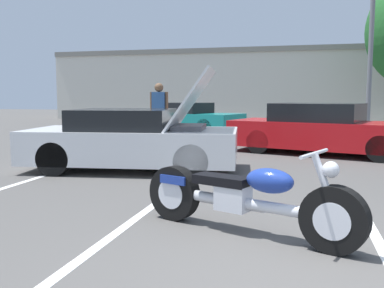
{
  "coord_description": "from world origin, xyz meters",
  "views": [
    {
      "loc": [
        -0.08,
        -3.45,
        1.49
      ],
      "look_at": [
        -1.61,
        2.56,
        0.8
      ],
      "focal_mm": 40.0,
      "sensor_mm": 36.0,
      "label": 1
    }
  ],
  "objects_px": {
    "light_pole": "(374,16)",
    "spectator_by_show_car": "(159,110)",
    "parked_car_mid_row": "(323,130)",
    "parked_car_left_row": "(186,119)",
    "motorcycle": "(244,198)",
    "show_car_hood_open": "(133,140)"
  },
  "relations": [
    {
      "from": "show_car_hood_open",
      "to": "parked_car_mid_row",
      "type": "height_order",
      "value": "show_car_hood_open"
    },
    {
      "from": "spectator_by_show_car",
      "to": "light_pole",
      "type": "bearing_deg",
      "value": 45.73
    },
    {
      "from": "parked_car_mid_row",
      "to": "spectator_by_show_car",
      "type": "height_order",
      "value": "spectator_by_show_car"
    },
    {
      "from": "motorcycle",
      "to": "parked_car_mid_row",
      "type": "relative_size",
      "value": 0.48
    },
    {
      "from": "show_car_hood_open",
      "to": "parked_car_mid_row",
      "type": "xyz_separation_m",
      "value": [
        3.86,
        3.51,
        0.01
      ]
    },
    {
      "from": "parked_car_mid_row",
      "to": "parked_car_left_row",
      "type": "height_order",
      "value": "parked_car_mid_row"
    },
    {
      "from": "parked_car_mid_row",
      "to": "parked_car_left_row",
      "type": "bearing_deg",
      "value": 154.53
    },
    {
      "from": "parked_car_mid_row",
      "to": "light_pole",
      "type": "bearing_deg",
      "value": 89.36
    },
    {
      "from": "motorcycle",
      "to": "spectator_by_show_car",
      "type": "xyz_separation_m",
      "value": [
        -3.22,
        6.67,
        0.72
      ]
    },
    {
      "from": "motorcycle",
      "to": "parked_car_mid_row",
      "type": "bearing_deg",
      "value": 102.36
    },
    {
      "from": "light_pole",
      "to": "spectator_by_show_car",
      "type": "bearing_deg",
      "value": -134.27
    },
    {
      "from": "spectator_by_show_car",
      "to": "parked_car_left_row",
      "type": "bearing_deg",
      "value": 96.75
    },
    {
      "from": "motorcycle",
      "to": "show_car_hood_open",
      "type": "bearing_deg",
      "value": 148.89
    },
    {
      "from": "motorcycle",
      "to": "parked_car_mid_row",
      "type": "height_order",
      "value": "parked_car_mid_row"
    },
    {
      "from": "parked_car_mid_row",
      "to": "parked_car_left_row",
      "type": "distance_m",
      "value": 6.76
    },
    {
      "from": "light_pole",
      "to": "motorcycle",
      "type": "bearing_deg",
      "value": -103.4
    },
    {
      "from": "show_car_hood_open",
      "to": "parked_car_left_row",
      "type": "distance_m",
      "value": 8.19
    },
    {
      "from": "light_pole",
      "to": "parked_car_left_row",
      "type": "distance_m",
      "value": 8.12
    },
    {
      "from": "light_pole",
      "to": "spectator_by_show_car",
      "type": "height_order",
      "value": "light_pole"
    },
    {
      "from": "light_pole",
      "to": "parked_car_left_row",
      "type": "xyz_separation_m",
      "value": [
        -6.96,
        -1.53,
        -3.9
      ]
    },
    {
      "from": "light_pole",
      "to": "motorcycle",
      "type": "xyz_separation_m",
      "value": [
        -3.15,
        -13.21,
        -4.11
      ]
    },
    {
      "from": "light_pole",
      "to": "parked_car_mid_row",
      "type": "bearing_deg",
      "value": -108.16
    }
  ]
}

